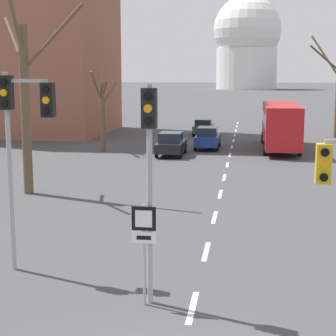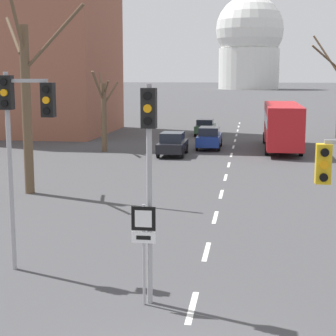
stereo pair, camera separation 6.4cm
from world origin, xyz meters
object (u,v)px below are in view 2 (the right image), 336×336
(sedan_near_right, at_px, (173,144))
(route_sign_post, at_px, (144,237))
(city_bus, at_px, (282,123))
(traffic_signal_centre_tall, at_px, (149,154))
(sedan_mid_centre, at_px, (205,127))
(traffic_signal_near_left, at_px, (21,122))
(sedan_near_left, at_px, (209,138))

(sedan_near_right, bearing_deg, route_sign_post, -83.60)
(sedan_near_right, xyz_separation_m, city_bus, (7.83, 4.38, 1.20))
(route_sign_post, height_order, city_bus, city_bus)
(city_bus, bearing_deg, sedan_near_right, -150.79)
(traffic_signal_centre_tall, xyz_separation_m, sedan_mid_centre, (-1.84, 39.59, -3.00))
(traffic_signal_near_left, distance_m, sedan_near_left, 28.70)
(sedan_near_left, xyz_separation_m, city_bus, (5.54, 0.12, 1.19))
(traffic_signal_centre_tall, relative_size, sedan_mid_centre, 1.38)
(route_sign_post, bearing_deg, sedan_near_right, 96.40)
(traffic_signal_centre_tall, height_order, sedan_near_right, traffic_signal_centre_tall)
(traffic_signal_near_left, distance_m, city_bus, 29.84)
(route_sign_post, xyz_separation_m, city_bus, (4.91, 30.42, 0.29))
(sedan_near_right, bearing_deg, traffic_signal_near_left, -92.33)
(sedan_near_left, xyz_separation_m, sedan_mid_centre, (-1.09, 9.45, -0.05))
(traffic_signal_near_left, bearing_deg, sedan_mid_centre, 86.70)
(traffic_signal_centre_tall, relative_size, traffic_signal_near_left, 0.95)
(traffic_signal_centre_tall, distance_m, sedan_near_left, 30.30)
(traffic_signal_near_left, xyz_separation_m, sedan_near_right, (0.98, 24.04, -3.52))
(traffic_signal_near_left, distance_m, sedan_near_right, 24.32)
(traffic_signal_near_left, height_order, sedan_near_left, traffic_signal_near_left)
(route_sign_post, height_order, sedan_mid_centre, route_sign_post)
(sedan_near_left, distance_m, city_bus, 5.67)
(route_sign_post, bearing_deg, sedan_near_left, 91.18)
(traffic_signal_near_left, bearing_deg, city_bus, 72.78)
(sedan_near_right, bearing_deg, sedan_mid_centre, 84.99)
(traffic_signal_near_left, xyz_separation_m, sedan_near_left, (3.27, 28.29, -3.51))
(sedan_near_left, distance_m, sedan_near_right, 4.83)
(sedan_near_left, height_order, sedan_mid_centre, sedan_near_left)
(traffic_signal_centre_tall, bearing_deg, route_sign_post, -127.37)
(route_sign_post, relative_size, sedan_near_right, 0.62)
(city_bus, bearing_deg, sedan_near_left, -178.71)
(sedan_mid_centre, bearing_deg, traffic_signal_near_left, -93.30)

